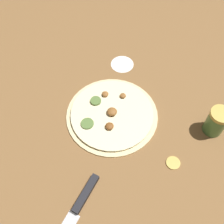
{
  "coord_description": "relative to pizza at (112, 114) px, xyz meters",
  "views": [
    {
      "loc": [
        -0.22,
        0.4,
        0.72
      ],
      "look_at": [
        0.0,
        0.0,
        0.02
      ],
      "focal_mm": 42.0,
      "sensor_mm": 36.0,
      "label": 1
    }
  ],
  "objects": [
    {
      "name": "pizza",
      "position": [
        0.0,
        0.0,
        0.0
      ],
      "size": [
        0.3,
        0.3,
        0.03
      ],
      "color": "beige",
      "rests_on": "ground_plane"
    },
    {
      "name": "knife",
      "position": [
        -0.06,
        0.3,
        -0.0
      ],
      "size": [
        0.04,
        0.32,
        0.02
      ],
      "rotation": [
        0.0,
        0.0,
        1.58
      ],
      "color": "silver",
      "rests_on": "ground_plane"
    },
    {
      "name": "loose_cap",
      "position": [
        -0.24,
        0.06,
        -0.0
      ],
      "size": [
        0.04,
        0.04,
        0.01
      ],
      "color": "gold",
      "rests_on": "ground_plane"
    },
    {
      "name": "ground_plane",
      "position": [
        -0.0,
        -0.0,
        -0.01
      ],
      "size": [
        3.0,
        3.0,
        0.0
      ],
      "primitive_type": "plane",
      "color": "brown"
    },
    {
      "name": "spice_jar",
      "position": [
        -0.3,
        -0.11,
        0.04
      ],
      "size": [
        0.06,
        0.06,
        0.09
      ],
      "color": "#4C7F42",
      "rests_on": "ground_plane"
    },
    {
      "name": "flour_patch",
      "position": [
        0.07,
        -0.21,
        -0.01
      ],
      "size": [
        0.08,
        0.08,
        0.0
      ],
      "color": "white",
      "rests_on": "ground_plane"
    }
  ]
}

